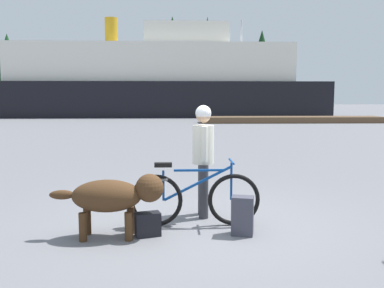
{
  "coord_description": "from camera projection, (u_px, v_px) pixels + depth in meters",
  "views": [
    {
      "loc": [
        -0.36,
        -5.76,
        1.81
      ],
      "look_at": [
        -0.07,
        1.03,
        1.03
      ],
      "focal_mm": 39.51,
      "sensor_mm": 36.0,
      "label": 1
    }
  ],
  "objects": [
    {
      "name": "ground_plane",
      "position": [
        200.0,
        225.0,
        5.94
      ],
      "size": [
        160.0,
        160.0,
        0.0
      ],
      "primitive_type": "plane",
      "color": "slate"
    },
    {
      "name": "bicycle",
      "position": [
        194.0,
        198.0,
        5.86
      ],
      "size": [
        1.81,
        0.44,
        0.92
      ],
      "color": "black",
      "rests_on": "ground_plane"
    },
    {
      "name": "person_cyclist",
      "position": [
        203.0,
        150.0,
        6.26
      ],
      "size": [
        0.32,
        0.53,
        1.67
      ],
      "color": "#333338",
      "rests_on": "ground_plane"
    },
    {
      "name": "dog",
      "position": [
        114.0,
        196.0,
        5.36
      ],
      "size": [
        1.45,
        0.48,
        0.82
      ],
      "color": "#472D19",
      "rests_on": "ground_plane"
    },
    {
      "name": "backpack",
      "position": [
        243.0,
        216.0,
        5.49
      ],
      "size": [
        0.32,
        0.26,
        0.51
      ],
      "primitive_type": "cube",
      "rotation": [
        0.0,
        0.0,
        -0.25
      ],
      "color": "#3F3F4C",
      "rests_on": "ground_plane"
    },
    {
      "name": "handbag_pannier",
      "position": [
        148.0,
        224.0,
        5.46
      ],
      "size": [
        0.36,
        0.26,
        0.31
      ],
      "primitive_type": "cube",
      "rotation": [
        0.0,
        0.0,
        0.28
      ],
      "color": "black",
      "rests_on": "ground_plane"
    },
    {
      "name": "dock_pier",
      "position": [
        291.0,
        120.0,
        28.41
      ],
      "size": [
        12.19,
        2.08,
        0.4
      ],
      "primitive_type": "cube",
      "color": "brown",
      "rests_on": "ground_plane"
    },
    {
      "name": "ferry_boat",
      "position": [
        154.0,
        82.0,
        37.59
      ],
      "size": [
        29.82,
        8.19,
        8.56
      ],
      "color": "black",
      "rests_on": "ground_plane"
    },
    {
      "name": "sailboat_moored",
      "position": [
        240.0,
        111.0,
        36.74
      ],
      "size": [
        8.65,
        2.42,
        8.2
      ],
      "color": "navy",
      "rests_on": "ground_plane"
    },
    {
      "name": "pine_tree_far_left",
      "position": [
        8.0,
        61.0,
        47.67
      ],
      "size": [
        3.95,
        3.95,
        8.75
      ],
      "color": "#4C331E",
      "rests_on": "ground_plane"
    },
    {
      "name": "pine_tree_center",
      "position": [
        173.0,
        50.0,
        47.43
      ],
      "size": [
        3.76,
        3.76,
        10.6
      ],
      "color": "#4C331E",
      "rests_on": "ground_plane"
    },
    {
      "name": "pine_tree_far_right",
      "position": [
        262.0,
        60.0,
        49.93
      ],
      "size": [
        4.0,
        4.0,
        9.47
      ],
      "color": "#4C331E",
      "rests_on": "ground_plane"
    },
    {
      "name": "pine_tree_mid_back",
      "position": [
        207.0,
        55.0,
        53.23
      ],
      "size": [
        3.6,
        3.6,
        11.6
      ],
      "color": "#4C331E",
      "rests_on": "ground_plane"
    }
  ]
}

